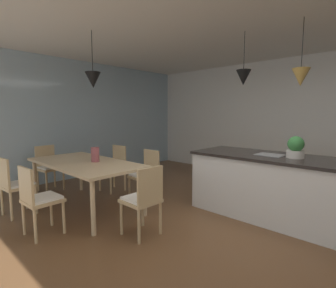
{
  "coord_description": "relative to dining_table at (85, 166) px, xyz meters",
  "views": [
    {
      "loc": [
        1.55,
        -2.72,
        1.48
      ],
      "look_at": [
        -1.24,
        0.25,
        1.01
      ],
      "focal_mm": 27.33,
      "sensor_mm": 36.0,
      "label": 1
    }
  ],
  "objects": [
    {
      "name": "ground_plane",
      "position": [
        2.1,
        0.74,
        -0.7
      ],
      "size": [
        10.0,
        8.4,
        0.04
      ],
      "primitive_type": "cube",
      "color": "brown"
    },
    {
      "name": "ceiling_slab",
      "position": [
        2.1,
        0.74,
        2.08
      ],
      "size": [
        10.0,
        8.4,
        0.12
      ],
      "primitive_type": "cube",
      "color": "white"
    },
    {
      "name": "wall_back_kitchen",
      "position": [
        2.1,
        4.0,
        0.67
      ],
      "size": [
        10.0,
        0.12,
        2.7
      ],
      "primitive_type": "cube",
      "color": "white",
      "rests_on": "ground_plane"
    },
    {
      "name": "window_wall_left_glazing",
      "position": [
        -1.96,
        0.74,
        0.67
      ],
      "size": [
        0.06,
        8.4,
        2.7
      ],
      "primitive_type": "cube",
      "color": "#9EB7C6",
      "rests_on": "ground_plane"
    },
    {
      "name": "dining_table",
      "position": [
        0.0,
        0.0,
        0.0
      ],
      "size": [
        2.04,
        1.0,
        0.74
      ],
      "color": "#D1B284",
      "rests_on": "ground_plane"
    },
    {
      "name": "chair_near_right",
      "position": [
        0.46,
        -0.87,
        -0.21
      ],
      "size": [
        0.42,
        0.42,
        0.87
      ],
      "color": "tan",
      "rests_on": "ground_plane"
    },
    {
      "name": "chair_kitchen_end",
      "position": [
        1.39,
        -0.0,
        -0.21
      ],
      "size": [
        0.41,
        0.41,
        0.87
      ],
      "color": "tan",
      "rests_on": "ground_plane"
    },
    {
      "name": "chair_far_right",
      "position": [
        0.46,
        0.87,
        -0.21
      ],
      "size": [
        0.41,
        0.41,
        0.87
      ],
      "color": "tan",
      "rests_on": "ground_plane"
    },
    {
      "name": "chair_near_left",
      "position": [
        -0.45,
        -0.87,
        -0.21
      ],
      "size": [
        0.43,
        0.43,
        0.87
      ],
      "color": "tan",
      "rests_on": "ground_plane"
    },
    {
      "name": "chair_far_left",
      "position": [
        -0.46,
        0.87,
        -0.21
      ],
      "size": [
        0.42,
        0.42,
        0.87
      ],
      "color": "tan",
      "rests_on": "ground_plane"
    },
    {
      "name": "chair_window_end",
      "position": [
        -1.39,
        -0.0,
        -0.21
      ],
      "size": [
        0.44,
        0.44,
        0.87
      ],
      "color": "tan",
      "rests_on": "ground_plane"
    },
    {
      "name": "kitchen_island",
      "position": [
        2.2,
        1.65,
        -0.22
      ],
      "size": [
        2.06,
        0.95,
        0.91
      ],
      "color": "silver",
      "rests_on": "ground_plane"
    },
    {
      "name": "pendant_over_table",
      "position": [
        0.18,
        0.09,
        1.31
      ],
      "size": [
        0.23,
        0.23,
        0.83
      ],
      "color": "black"
    },
    {
      "name": "pendant_over_island_main",
      "position": [
        1.8,
        1.65,
        1.35
      ],
      "size": [
        0.22,
        0.22,
        0.78
      ],
      "color": "black"
    },
    {
      "name": "pendant_over_island_aux",
      "position": [
        2.6,
        1.65,
        1.28
      ],
      "size": [
        0.22,
        0.22,
        0.86
      ],
      "color": "black"
    },
    {
      "name": "potted_plant_on_island",
      "position": [
        2.59,
        1.65,
        0.36
      ],
      "size": [
        0.22,
        0.22,
        0.29
      ],
      "color": "beige",
      "rests_on": "kitchen_island"
    },
    {
      "name": "vase_on_dining_table",
      "position": [
        0.12,
        0.12,
        0.17
      ],
      "size": [
        0.13,
        0.13,
        0.23
      ],
      "color": "#994C51",
      "rests_on": "dining_table"
    }
  ]
}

